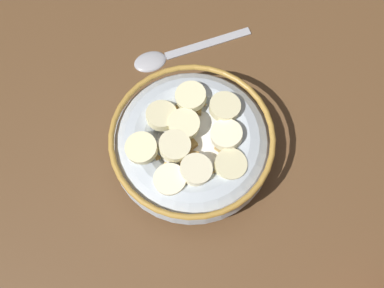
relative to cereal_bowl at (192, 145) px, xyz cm
name	(u,v)px	position (x,y,z in cm)	size (l,w,h in cm)	color
ground_plane	(192,157)	(0.00, 0.00, -3.86)	(92.38, 92.38, 2.00)	brown
cereal_bowl	(192,145)	(0.00, 0.00, 0.00)	(16.67, 16.67, 6.11)	#B2BCC6
spoon	(168,55)	(-11.95, 4.13, -2.53)	(4.80, 14.56, 0.80)	#A5A5AD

